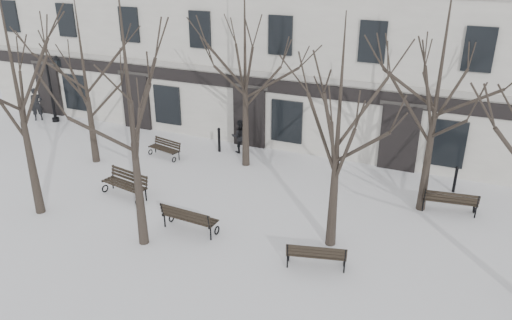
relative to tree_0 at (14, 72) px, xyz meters
The scene contains 18 objects.
ground 9.47m from the tree_0, ahead, with size 100.00×100.00×0.00m, color silver.
building 16.13m from the tree_0, 60.98° to the left, with size 40.40×10.20×11.40m.
tree_0 is the anchor object (origin of this frame).
tree_1 4.69m from the tree_0, ahead, with size 5.87×5.87×8.38m.
tree_2 10.57m from the tree_0, 11.94° to the left, with size 5.18×5.18×7.39m.
tree_4 4.80m from the tree_0, 105.49° to the left, with size 4.96×4.96×7.09m.
tree_5 8.60m from the tree_0, 53.44° to the left, with size 5.81×5.81×8.30m.
tree_6 14.01m from the tree_0, 24.50° to the left, with size 5.94×5.94×8.49m.
bench_0 5.62m from the tree_0, 48.07° to the left, with size 2.07×1.07×1.00m.
bench_1 7.44m from the tree_0, 10.03° to the left, with size 2.00×0.83×0.99m.
bench_2 11.33m from the tree_0, ahead, with size 1.88×1.06×0.90m.
bench_3 7.97m from the tree_0, 77.91° to the left, with size 1.69×0.92×0.81m.
bench_4 15.65m from the tree_0, 23.27° to the left, with size 1.96×0.92×0.95m.
lamp_post 10.99m from the tree_0, 129.89° to the left, with size 1.16×0.43×3.72m.
bollard_a 9.65m from the tree_0, 67.00° to the left, with size 0.15×0.15×1.19m.
bollard_b 16.48m from the tree_0, 29.43° to the left, with size 0.14×0.14×1.10m.
pedestrian_a 12.46m from the tree_0, 135.57° to the left, with size 0.66×0.43×1.81m, color black.
pedestrian_b 10.56m from the tree_0, 62.45° to the left, with size 0.78×0.61×1.61m, color black.
Camera 1 is at (5.82, -12.70, 9.01)m, focal length 35.00 mm.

